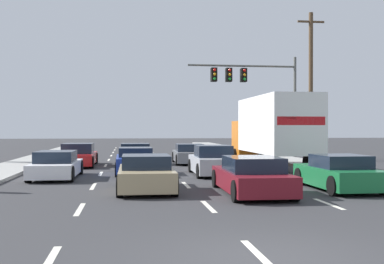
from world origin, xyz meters
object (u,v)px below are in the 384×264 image
Objects in this scene: car_white at (56,166)px; utility_pole_mid at (311,85)px; car_red at (78,156)px; car_black at (135,155)px; car_maroon at (251,177)px; car_green at (339,174)px; traffic_signal_mast at (247,82)px; car_blue at (135,161)px; car_gray at (189,155)px; car_tan at (146,174)px; car_silver at (213,162)px; box_truck at (272,129)px.

car_white is 0.46× the size of utility_pole_mid.
car_black is (3.19, 1.06, -0.02)m from car_red.
car_maroon is (6.95, -5.85, 0.02)m from car_white.
traffic_signal_mast is (1.13, 17.21, 4.80)m from car_green.
car_blue is (-0.09, -6.15, 0.01)m from car_black.
car_green is 17.91m from traffic_signal_mast.
car_maroon is at bearing -88.84° from car_gray.
traffic_signal_mast is at bearing 76.23° from car_maroon.
car_black is 12.40m from utility_pole_mid.
utility_pole_mid is at bearing 50.92° from car_tan.
car_silver is at bearing 120.63° from car_green.
car_red is 0.60× the size of traffic_signal_mast.
car_green is (3.39, -5.72, -0.05)m from car_silver.
car_tan is 1.02× the size of car_green.
car_tan is 6.62m from car_green.
car_red reaches higher than car_white.
traffic_signal_mast is (1.14, 9.52, 3.27)m from box_truck.
utility_pole_mid reaches higher than car_maroon.
car_red is 3.36m from car_black.
box_truck is 7.84m from car_green.
box_truck is (3.23, 8.30, 1.53)m from car_maroon.
utility_pole_mid is (4.72, 14.57, 4.43)m from car_green.
car_green reaches higher than car_white.
car_green is (10.19, -5.24, 0.02)m from car_white.
car_tan is at bearing -114.96° from traffic_signal_mast.
car_green is at bearing -59.37° from car_silver.
utility_pole_mid is (14.67, 2.66, 4.41)m from car_red.
utility_pole_mid reaches higher than traffic_signal_mast.
car_tan is 9.75m from box_truck.
traffic_signal_mast is (7.71, 16.57, 4.80)m from car_tan.
car_white is 8.47m from car_black.
car_blue reaches higher than car_tan.
car_red reaches higher than car_tan.
car_blue is at bearing -90.87° from car_black.
car_gray is 7.19m from car_silver.
car_white is at bearing -133.39° from traffic_signal_mast.
car_gray is at bearing -137.12° from traffic_signal_mast.
box_truck reaches higher than car_maroon.
car_tan is 6.00m from car_silver.
traffic_signal_mast is 0.80× the size of utility_pole_mid.
car_blue is at bearing -58.69° from car_red.
car_white is 11.46m from car_green.
traffic_signal_mast reaches higher than car_maroon.
utility_pole_mid reaches higher than car_gray.
car_tan is 0.53× the size of traffic_signal_mast.
box_truck is 8.85m from utility_pole_mid.
traffic_signal_mast is at bearing 42.88° from car_gray.
utility_pole_mid is (8.11, 8.85, 4.39)m from car_silver.
traffic_signal_mast is (7.88, 4.24, 4.80)m from car_black.
car_blue is 6.18m from car_tan.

